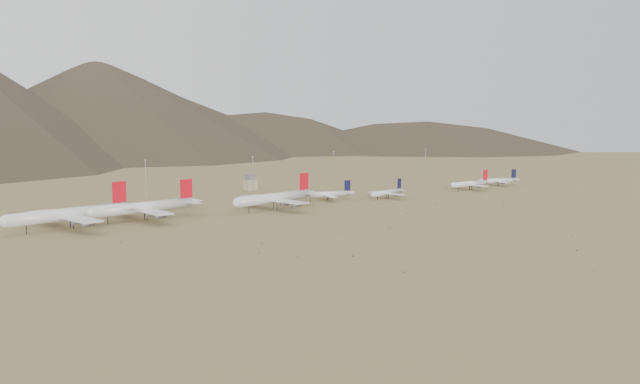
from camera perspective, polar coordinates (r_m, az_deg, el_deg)
ground at (r=349.44m, az=-0.88°, el=-1.98°), size 3000.00×3000.00×0.00m
mountain_ridge at (r=1202.85m, az=-26.94°, el=10.61°), size 4400.00×1000.00×300.00m
widebody_west at (r=324.05m, az=-21.91°, el=-1.86°), size 69.43×54.43×20.87m
widebody_centre at (r=338.47m, az=-15.80°, el=-1.34°), size 66.82×51.80×19.89m
widebody_east at (r=365.52m, az=-4.20°, el=-0.53°), size 65.85×51.62×19.80m
narrowbody_a at (r=405.45m, az=0.75°, el=-0.19°), size 37.61×27.76×12.67m
narrowbody_b at (r=417.97m, az=6.23°, el=-0.03°), size 36.92×27.13×12.37m
narrowbody_c at (r=478.97m, az=13.65°, el=0.75°), size 43.54×31.14×14.36m
narrowbody_d at (r=514.66m, az=16.03°, el=1.02°), size 37.37×27.76×12.73m
control_tower at (r=465.36m, az=-6.39°, el=0.81°), size 8.00×8.00×12.00m
mast_west at (r=436.20m, az=-15.64°, el=1.38°), size 2.00×0.60×25.70m
mast_centre at (r=459.67m, az=-6.16°, el=1.85°), size 2.00×0.60×25.70m
mast_east at (r=532.45m, az=1.26°, el=2.54°), size 2.00×0.60×25.70m
mast_far_east at (r=582.45m, az=9.59°, el=2.81°), size 2.00×0.60×25.70m
desert_scrub at (r=279.45m, az=6.66°, el=-4.15°), size 440.55×160.67×0.87m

